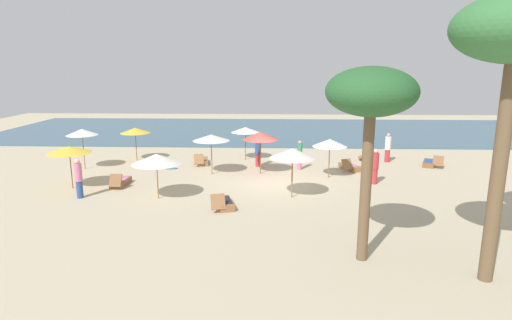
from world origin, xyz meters
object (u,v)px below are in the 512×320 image
(umbrella_7, at_px, (156,159))
(lounger_4, at_px, (120,182))
(umbrella_3, at_px, (245,130))
(lounger_0, at_px, (350,167))
(umbrella_6, at_px, (69,150))
(person_4, at_px, (300,155))
(umbrella_4, at_px, (330,143))
(person_2, at_px, (375,166))
(lounger_3, at_px, (430,163))
(lounger_1, at_px, (202,161))
(palm_1, at_px, (371,96))
(surfboard, at_px, (158,167))
(person_3, at_px, (258,152))
(lounger_2, at_px, (224,203))
(umbrella_1, at_px, (82,132))
(umbrella_2, at_px, (135,131))
(umbrella_0, at_px, (293,153))
(dog, at_px, (362,158))
(person_1, at_px, (79,178))
(person_0, at_px, (388,148))
(umbrella_8, at_px, (260,136))
(umbrella_5, at_px, (211,138))

(umbrella_7, bearing_deg, lounger_4, 141.22)
(umbrella_3, height_order, lounger_0, umbrella_3)
(umbrella_6, relative_size, person_4, 1.23)
(umbrella_4, height_order, person_2, umbrella_4)
(person_2, height_order, person_4, person_2)
(lounger_3, distance_m, person_4, 7.84)
(lounger_1, distance_m, lounger_4, 5.79)
(umbrella_3, relative_size, palm_1, 0.35)
(lounger_0, height_order, surfboard, lounger_0)
(umbrella_7, distance_m, person_3, 7.60)
(person_3, xyz_separation_m, person_4, (2.36, -0.70, 0.01))
(lounger_2, xyz_separation_m, palm_1, (4.75, -4.63, 4.77))
(umbrella_7, xyz_separation_m, palm_1, (7.81, -5.72, 3.15))
(umbrella_7, xyz_separation_m, surfboard, (-1.50, 5.60, -1.76))
(umbrella_1, xyz_separation_m, lounger_4, (3.21, -3.27, -1.95))
(umbrella_2, height_order, umbrella_3, umbrella_3)
(umbrella_6, bearing_deg, umbrella_3, 39.68)
(umbrella_0, distance_m, palm_1, 7.01)
(umbrella_2, height_order, lounger_3, umbrella_2)
(umbrella_1, xyz_separation_m, dog, (16.21, 2.83, -1.96))
(person_1, height_order, dog, person_1)
(lounger_4, bearing_deg, lounger_2, -28.92)
(umbrella_2, relative_size, dog, 3.15)
(person_2, bearing_deg, surfboard, 166.24)
(lounger_1, bearing_deg, lounger_0, -7.40)
(lounger_4, relative_size, person_3, 0.99)
(person_0, distance_m, person_4, 5.88)
(umbrella_7, height_order, lounger_0, umbrella_7)
(lounger_0, bearing_deg, umbrella_8, -168.31)
(umbrella_6, xyz_separation_m, person_3, (8.77, 4.84, -1.05))
(lounger_0, distance_m, person_3, 5.29)
(umbrella_4, xyz_separation_m, palm_1, (-0.21, -9.58, 3.08))
(umbrella_2, distance_m, dog, 14.07)
(lounger_3, bearing_deg, dog, 160.85)
(lounger_2, height_order, surfboard, lounger_2)
(lounger_0, height_order, lounger_3, lounger_0)
(umbrella_6, relative_size, person_0, 1.16)
(person_3, bearing_deg, person_0, 10.40)
(person_0, bearing_deg, lounger_1, -174.99)
(lounger_0, relative_size, lounger_3, 0.98)
(palm_1, bearing_deg, person_1, 153.46)
(lounger_0, bearing_deg, umbrella_1, -178.51)
(umbrella_7, bearing_deg, umbrella_0, 3.60)
(umbrella_6, bearing_deg, person_3, 28.90)
(umbrella_4, bearing_deg, palm_1, -91.28)
(umbrella_1, xyz_separation_m, umbrella_4, (13.64, -1.35, -0.26))
(umbrella_6, xyz_separation_m, lounger_2, (7.60, -2.49, -1.72))
(person_3, relative_size, person_4, 1.01)
(umbrella_4, height_order, person_0, umbrella_4)
(umbrella_3, xyz_separation_m, umbrella_5, (-1.59, -3.61, 0.12))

